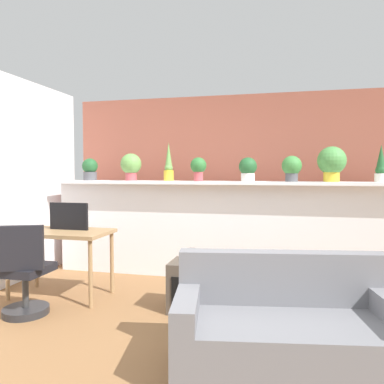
# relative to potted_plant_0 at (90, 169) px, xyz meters

# --- Properties ---
(ground_plane) EXTENTS (12.00, 12.00, 0.00)m
(ground_plane) POSITION_rel_potted_plant_0_xyz_m (1.90, -1.98, -1.45)
(ground_plane) COLOR brown
(divider_wall) EXTENTS (4.65, 0.16, 1.25)m
(divider_wall) POSITION_rel_potted_plant_0_xyz_m (1.90, 0.02, -0.82)
(divider_wall) COLOR white
(divider_wall) RESTS_ON ground
(plant_shelf) EXTENTS (4.65, 0.40, 0.04)m
(plant_shelf) POSITION_rel_potted_plant_0_xyz_m (1.90, -0.02, -0.18)
(plant_shelf) COLOR white
(plant_shelf) RESTS_ON divider_wall
(brick_wall_behind) EXTENTS (4.65, 0.10, 2.50)m
(brick_wall_behind) POSITION_rel_potted_plant_0_xyz_m (1.90, 0.62, -0.20)
(brick_wall_behind) COLOR #9E5442
(brick_wall_behind) RESTS_ON ground
(potted_plant_0) EXTENTS (0.22, 0.22, 0.31)m
(potted_plant_0) POSITION_rel_potted_plant_0_xyz_m (0.00, 0.00, 0.00)
(potted_plant_0) COLOR #4C4C51
(potted_plant_0) RESTS_ON plant_shelf
(potted_plant_1) EXTENTS (0.29, 0.29, 0.37)m
(potted_plant_1) POSITION_rel_potted_plant_0_xyz_m (0.61, 0.02, 0.05)
(potted_plant_1) COLOR #B7474C
(potted_plant_1) RESTS_ON plant_shelf
(potted_plant_2) EXTENTS (0.13, 0.13, 0.51)m
(potted_plant_2) POSITION_rel_potted_plant_0_xyz_m (1.15, 0.01, 0.05)
(potted_plant_2) COLOR gold
(potted_plant_2) RESTS_ON plant_shelf
(potted_plant_3) EXTENTS (0.21, 0.21, 0.31)m
(potted_plant_3) POSITION_rel_potted_plant_0_xyz_m (1.58, -0.06, 0.02)
(potted_plant_3) COLOR #B7474C
(potted_plant_3) RESTS_ON plant_shelf
(potted_plant_4) EXTENTS (0.23, 0.23, 0.30)m
(potted_plant_4) POSITION_rel_potted_plant_0_xyz_m (2.21, -0.04, 0.00)
(potted_plant_4) COLOR silver
(potted_plant_4) RESTS_ON plant_shelf
(potted_plant_5) EXTENTS (0.24, 0.24, 0.32)m
(potted_plant_5) POSITION_rel_potted_plant_0_xyz_m (2.75, -0.04, 0.02)
(potted_plant_5) COLOR #4C4C51
(potted_plant_5) RESTS_ON plant_shelf
(potted_plant_6) EXTENTS (0.34, 0.34, 0.43)m
(potted_plant_6) POSITION_rel_potted_plant_0_xyz_m (3.22, 0.01, 0.08)
(potted_plant_6) COLOR gold
(potted_plant_6) RESTS_ON plant_shelf
(potted_plant_7) EXTENTS (0.13, 0.13, 0.44)m
(potted_plant_7) POSITION_rel_potted_plant_0_xyz_m (3.76, 0.00, 0.03)
(potted_plant_7) COLOR silver
(potted_plant_7) RESTS_ON plant_shelf
(desk) EXTENTS (1.10, 0.60, 0.75)m
(desk) POSITION_rel_potted_plant_0_xyz_m (0.23, -1.10, -0.78)
(desk) COLOR #99754C
(desk) RESTS_ON ground
(tv_monitor) EXTENTS (0.46, 0.04, 0.31)m
(tv_monitor) POSITION_rel_potted_plant_0_xyz_m (0.28, -1.02, -0.54)
(tv_monitor) COLOR black
(tv_monitor) RESTS_ON desk
(office_chair) EXTENTS (0.51, 0.51, 0.91)m
(office_chair) POSITION_rel_potted_plant_0_xyz_m (0.21, -1.70, -1.06)
(office_chair) COLOR #262628
(office_chair) RESTS_ON ground
(side_cube_shelf) EXTENTS (0.40, 0.41, 0.50)m
(side_cube_shelf) POSITION_rel_potted_plant_0_xyz_m (1.74, -1.17, -1.20)
(side_cube_shelf) COLOR #4C4238
(side_cube_shelf) RESTS_ON ground
(vase_on_shelf) EXTENTS (0.10, 0.10, 0.12)m
(vase_on_shelf) POSITION_rel_potted_plant_0_xyz_m (1.75, -1.13, -0.88)
(vase_on_shelf) COLOR #2D2D33
(vase_on_shelf) RESTS_ON side_cube_shelf
(couch) EXTENTS (1.66, 1.00, 0.80)m
(couch) POSITION_rel_potted_plant_0_xyz_m (2.68, -2.14, -1.16)
(couch) COLOR slate
(couch) RESTS_ON ground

